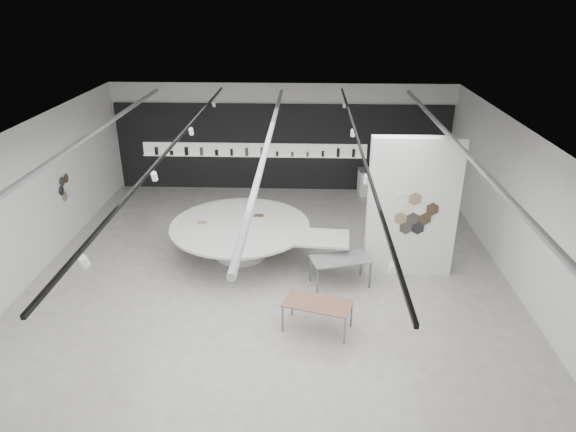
{
  "coord_description": "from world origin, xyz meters",
  "views": [
    {
      "loc": [
        0.88,
        -10.75,
        6.79
      ],
      "look_at": [
        0.42,
        1.2,
        1.44
      ],
      "focal_mm": 32.0,
      "sensor_mm": 36.0,
      "label": 1
    }
  ],
  "objects_px": {
    "sample_table_wood": "(318,305)",
    "kitchen_counter": "(381,182)",
    "partition_column": "(412,208)",
    "display_island": "(243,236)",
    "sample_table_stone": "(340,261)"
  },
  "relations": [
    {
      "from": "sample_table_stone",
      "to": "sample_table_wood",
      "type": "bearing_deg",
      "value": -107.54
    },
    {
      "from": "kitchen_counter",
      "to": "partition_column",
      "type": "bearing_deg",
      "value": -96.03
    },
    {
      "from": "sample_table_stone",
      "to": "display_island",
      "type": "bearing_deg",
      "value": 151.68
    },
    {
      "from": "partition_column",
      "to": "kitchen_counter",
      "type": "relative_size",
      "value": 2.14
    },
    {
      "from": "kitchen_counter",
      "to": "display_island",
      "type": "bearing_deg",
      "value": -137.61
    },
    {
      "from": "kitchen_counter",
      "to": "sample_table_stone",
      "type": "bearing_deg",
      "value": -111.77
    },
    {
      "from": "sample_table_wood",
      "to": "display_island",
      "type": "bearing_deg",
      "value": 121.49
    },
    {
      "from": "display_island",
      "to": "sample_table_stone",
      "type": "height_order",
      "value": "display_island"
    },
    {
      "from": "sample_table_wood",
      "to": "kitchen_counter",
      "type": "xyz_separation_m",
      "value": [
        2.37,
        8.07,
        -0.16
      ]
    },
    {
      "from": "display_island",
      "to": "sample_table_wood",
      "type": "relative_size",
      "value": 3.14
    },
    {
      "from": "display_island",
      "to": "sample_table_stone",
      "type": "bearing_deg",
      "value": -24.13
    },
    {
      "from": "partition_column",
      "to": "display_island",
      "type": "bearing_deg",
      "value": 171.25
    },
    {
      "from": "sample_table_stone",
      "to": "kitchen_counter",
      "type": "xyz_separation_m",
      "value": [
        1.79,
        6.23,
        -0.2
      ]
    },
    {
      "from": "sample_table_stone",
      "to": "kitchen_counter",
      "type": "height_order",
      "value": "kitchen_counter"
    },
    {
      "from": "display_island",
      "to": "sample_table_wood",
      "type": "xyz_separation_m",
      "value": [
        1.97,
        -3.22,
        -0.0
      ]
    }
  ]
}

